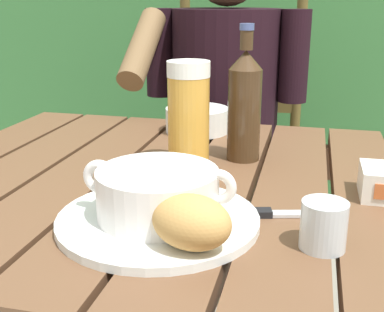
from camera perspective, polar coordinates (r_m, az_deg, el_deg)
name	(u,v)px	position (r m, az deg, el deg)	size (l,w,h in m)	color
dining_table	(217,235)	(0.91, 2.83, -8.93)	(1.13, 0.83, 0.73)	brown
chair_near_diner	(232,159)	(1.76, 4.56, -0.30)	(0.45, 0.45, 1.02)	brown
person_eating	(222,109)	(1.51, 3.41, 5.39)	(0.48, 0.47, 1.21)	black
serving_plate	(158,220)	(0.70, -3.86, -7.24)	(0.28, 0.28, 0.01)	white
soup_bowl	(158,192)	(0.69, -3.94, -4.12)	(0.22, 0.17, 0.08)	white
bread_roll	(192,222)	(0.60, -0.05, -7.53)	(0.12, 0.10, 0.07)	tan
beer_glass	(189,115)	(0.91, -0.40, 4.72)	(0.08, 0.08, 0.19)	gold
beer_bottle	(244,104)	(0.95, 6.00, 5.92)	(0.06, 0.06, 0.26)	#422D19
water_glass_small	(324,225)	(0.65, 14.77, -7.64)	(0.06, 0.06, 0.06)	silver
table_knife	(270,213)	(0.74, 8.86, -6.48)	(0.15, 0.06, 0.01)	silver
diner_bowl	(197,120)	(1.17, 0.59, 4.13)	(0.15, 0.15, 0.06)	white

